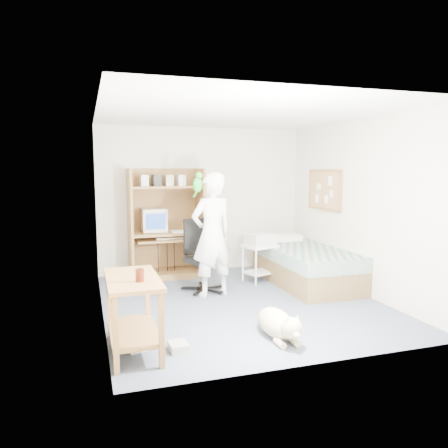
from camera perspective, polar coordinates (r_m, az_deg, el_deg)
name	(u,v)px	position (r m, az deg, el deg)	size (l,w,h in m)	color
floor	(241,302)	(6.02, 2.17, -10.12)	(4.00, 4.00, 0.00)	#4E576A
wall_back	(202,200)	(7.68, -2.85, 3.16)	(3.60, 0.02, 2.50)	silver
wall_right	(358,207)	(6.60, 17.10, 2.18)	(0.02, 4.00, 2.50)	silver
wall_left	(100,215)	(5.43, -15.93, 1.19)	(0.02, 4.00, 2.50)	silver
ceiling	(241,114)	(5.79, 2.29, 14.22)	(3.60, 4.00, 0.02)	white
computer_hutch	(166,228)	(7.32, -7.61, -0.48)	(1.20, 0.63, 1.80)	brown
bed	(305,265)	(7.01, 10.54, -5.31)	(1.02, 2.02, 0.66)	brown
side_desk	(133,303)	(4.42, -11.79, -10.07)	(0.50, 1.00, 0.75)	olive
corkboard	(324,190)	(7.33, 12.97, 4.35)	(0.04, 0.94, 0.66)	#9D6C46
office_chair	(202,266)	(6.48, -2.84, -5.44)	(0.59, 0.60, 1.05)	black
person	(212,235)	(6.11, -1.55, -1.45)	(0.64, 0.42, 1.75)	white
parrot	(198,183)	(6.01, -3.44, 5.32)	(0.13, 0.22, 0.35)	#138926
dog	(278,324)	(4.80, 7.10, -12.79)	(0.31, 0.96, 0.36)	beige
printer_cart	(260,257)	(7.01, 4.72, -4.33)	(0.59, 0.52, 0.59)	white
printer	(260,239)	(6.96, 4.75, -2.00)	(0.42, 0.32, 0.18)	beige
crt_monitor	(154,220)	(7.28, -9.13, 0.53)	(0.40, 0.43, 0.38)	beige
keyboard	(169,238)	(7.19, -7.17, -1.82)	(0.45, 0.16, 0.03)	beige
pencil_cup	(185,228)	(7.29, -5.08, -0.48)	(0.08, 0.08, 0.12)	gold
drink_glass	(140,275)	(4.17, -10.95, -6.60)	(0.08, 0.08, 0.12)	#3C1309
floor_box_a	(139,344)	(4.61, -11.05, -15.16)	(0.25, 0.20, 0.10)	silver
floor_box_b	(178,347)	(4.53, -5.97, -15.65)	(0.18, 0.22, 0.08)	#A5A5A0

